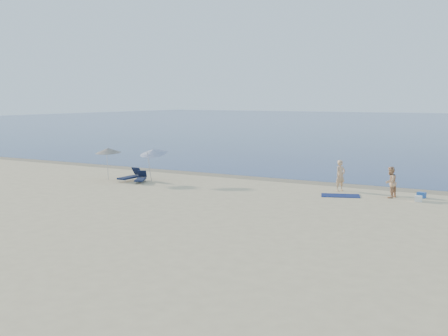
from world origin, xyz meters
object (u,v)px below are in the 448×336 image
at_px(person_left, 340,176).
at_px(umbrella_near, 153,152).
at_px(person_right, 390,182).
at_px(blue_cooler, 421,195).

relative_size(person_left, umbrella_near, 0.78).
distance_m(person_left, person_right, 3.01).
height_order(person_right, umbrella_near, umbrella_near).
distance_m(person_right, umbrella_near, 14.11).
xyz_separation_m(person_right, blue_cooler, (1.41, 0.81, -0.66)).
height_order(person_right, blue_cooler, person_right).
relative_size(person_right, umbrella_near, 0.73).
xyz_separation_m(blue_cooler, umbrella_near, (-15.40, -2.27, 1.70)).
relative_size(person_left, person_right, 1.06).
bearing_deg(umbrella_near, blue_cooler, 4.92).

